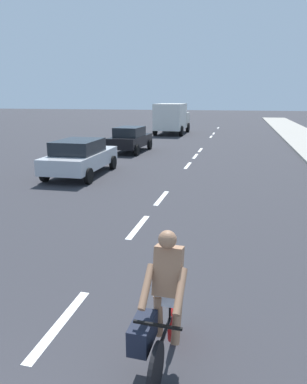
{
  "coord_description": "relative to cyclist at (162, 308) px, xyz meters",
  "views": [
    {
      "loc": [
        2.48,
        -0.58,
        3.31
      ],
      "look_at": [
        0.52,
        7.4,
        1.1
      ],
      "focal_mm": 32.83,
      "sensor_mm": 36.0,
      "label": 1
    }
  ],
  "objects": [
    {
      "name": "lane_stripe_1",
      "position": [
        -1.68,
        0.46,
        -0.83
      ],
      "size": [
        0.16,
        1.8,
        0.01
      ],
      "primitive_type": "cube",
      "color": "white",
      "rests_on": "ground"
    },
    {
      "name": "ground_plane",
      "position": [
        -1.68,
        16.89,
        -0.83
      ],
      "size": [
        160.0,
        160.0,
        0.0
      ],
      "primitive_type": "plane",
      "color": "#2D2D33"
    },
    {
      "name": "parked_car_silver",
      "position": [
        -5.93,
        10.32,
        0.01
      ],
      "size": [
        2.21,
        4.59,
        1.57
      ],
      "rotation": [
        0.0,
        0.0,
        0.04
      ],
      "color": "#B7BABF",
      "rests_on": "ground"
    },
    {
      "name": "lane_stripe_2",
      "position": [
        -1.68,
        4.71,
        -0.83
      ],
      "size": [
        0.16,
        1.8,
        0.01
      ],
      "primitive_type": "cube",
      "color": "white",
      "rests_on": "ground"
    },
    {
      "name": "lane_stripe_3",
      "position": [
        -1.68,
        7.57,
        -0.83
      ],
      "size": [
        0.16,
        1.8,
        0.01
      ],
      "primitive_type": "cube",
      "color": "white",
      "rests_on": "ground"
    },
    {
      "name": "delivery_truck",
      "position": [
        -5.52,
        29.42,
        0.67
      ],
      "size": [
        2.7,
        6.25,
        2.8
      ],
      "rotation": [
        0.0,
        0.0,
        -0.0
      ],
      "color": "beige",
      "rests_on": "ground"
    },
    {
      "name": "lane_stripe_4",
      "position": [
        -1.68,
        13.7,
        -0.83
      ],
      "size": [
        0.16,
        1.8,
        0.01
      ],
      "primitive_type": "cube",
      "color": "white",
      "rests_on": "ground"
    },
    {
      "name": "parked_car_black",
      "position": [
        -5.88,
        17.46,
        0.01
      ],
      "size": [
        1.98,
        4.08,
        1.57
      ],
      "rotation": [
        0.0,
        0.0,
        -0.03
      ],
      "color": "black",
      "rests_on": "ground"
    },
    {
      "name": "lane_stripe_7",
      "position": [
        -1.68,
        27.74,
        -0.83
      ],
      "size": [
        0.16,
        1.8,
        0.01
      ],
      "primitive_type": "cube",
      "color": "white",
      "rests_on": "ground"
    },
    {
      "name": "lane_stripe_5",
      "position": [
        -1.68,
        16.73,
        -0.83
      ],
      "size": [
        0.16,
        1.8,
        0.01
      ],
      "primitive_type": "cube",
      "color": "white",
      "rests_on": "ground"
    },
    {
      "name": "lane_stripe_9",
      "position": [
        -1.68,
        37.38,
        -0.83
      ],
      "size": [
        0.16,
        1.8,
        0.01
      ],
      "primitive_type": "cube",
      "color": "white",
      "rests_on": "ground"
    },
    {
      "name": "lane_stripe_8",
      "position": [
        -1.68,
        30.74,
        -0.83
      ],
      "size": [
        0.16,
        1.8,
        0.01
      ],
      "primitive_type": "cube",
      "color": "white",
      "rests_on": "ground"
    },
    {
      "name": "lane_stripe_6",
      "position": [
        -1.68,
        19.32,
        -0.83
      ],
      "size": [
        0.16,
        1.8,
        0.01
      ],
      "primitive_type": "cube",
      "color": "white",
      "rests_on": "ground"
    },
    {
      "name": "cyclist",
      "position": [
        0.0,
        0.0,
        0.0
      ],
      "size": [
        0.62,
        1.71,
        1.82
      ],
      "rotation": [
        0.0,
        0.0,
        3.12
      ],
      "color": "black",
      "rests_on": "ground"
    }
  ]
}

